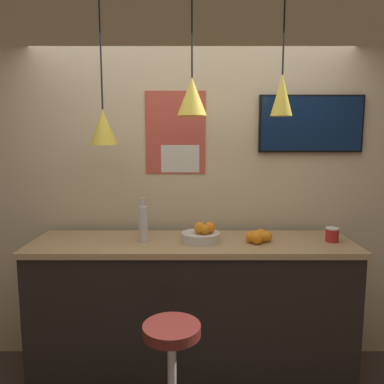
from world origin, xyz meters
The scene contains 13 objects.
back_wall centered at (0.00, 1.06, 1.45)m, with size 8.00×0.06×2.90m.
service_counter centered at (0.00, 0.64, 0.54)m, with size 2.27×0.62×1.08m.
bar_stool centered at (-0.11, 0.00, 0.48)m, with size 0.42×0.42×0.77m.
fruit_bowl centered at (0.07, 0.61, 1.13)m, with size 0.27×0.27×0.15m.
orange_pile centered at (0.47, 0.60, 1.12)m, with size 0.19×0.19×0.09m.
juice_bottle centered at (-0.34, 0.61, 1.21)m, with size 0.07×0.07×0.31m.
spread_jar centered at (0.98, 0.61, 1.13)m, with size 0.09×0.09×0.10m.
pendant_lamp_left centered at (-0.61, 0.67, 1.88)m, with size 0.20×0.20×1.05m.
pendant_lamp_middle centered at (0.00, 0.67, 2.08)m, with size 0.21×0.21×0.85m.
pendant_lamp_right centered at (0.61, 0.67, 2.09)m, with size 0.15×0.15×0.85m.
mounted_tv centered at (0.93, 1.01, 1.91)m, with size 0.81×0.04×0.44m.
hanging_menu_board centered at (-0.07, 0.40, 1.67)m, with size 0.24×0.01×0.17m.
wall_poster centered at (-0.13, 1.02, 1.85)m, with size 0.47×0.01×0.64m.
Camera 1 is at (-0.00, -1.95, 1.79)m, focal length 35.00 mm.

